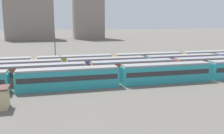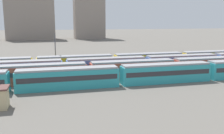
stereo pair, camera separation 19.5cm
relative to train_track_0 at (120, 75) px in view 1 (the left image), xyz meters
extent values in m
plane|color=#666059|center=(-16.55, 7.80, -1.90)|extent=(600.00, 600.00, 0.00)
cube|color=teal|center=(-9.45, 0.00, -0.20)|extent=(18.00, 3.00, 3.40)
cube|color=#2D2D33|center=(-9.45, 0.00, 0.20)|extent=(17.20, 3.06, 0.90)
cube|color=#939399|center=(-9.45, 0.00, 1.67)|extent=(17.60, 2.70, 0.35)
cube|color=teal|center=(9.45, 0.00, -0.20)|extent=(18.00, 3.00, 3.40)
cube|color=#2D2D33|center=(9.45, 0.00, 0.20)|extent=(17.20, 3.06, 0.90)
cube|color=#939399|center=(9.45, 0.00, 1.67)|extent=(17.60, 2.70, 0.35)
cube|color=#BC4C38|center=(-14.52, 5.20, -0.20)|extent=(18.00, 3.00, 3.40)
cube|color=#2D2D33|center=(-14.52, 5.20, 0.20)|extent=(17.20, 3.06, 0.90)
cube|color=#939399|center=(-14.52, 5.20, 1.67)|extent=(17.60, 2.70, 0.35)
cube|color=#BC4C38|center=(4.38, 5.20, -0.20)|extent=(18.00, 3.00, 3.40)
cube|color=#2D2D33|center=(4.38, 5.20, 0.20)|extent=(17.20, 3.06, 0.90)
cube|color=#939399|center=(4.38, 5.20, 1.67)|extent=(17.60, 2.70, 0.35)
cube|color=#BC4C38|center=(23.28, 5.20, -0.20)|extent=(18.00, 3.00, 3.40)
cube|color=#2D2D33|center=(23.28, 5.20, 0.20)|extent=(17.20, 3.06, 0.90)
cube|color=#939399|center=(23.28, 5.20, 1.67)|extent=(17.60, 2.70, 0.35)
cube|color=#4C70BC|center=(-18.98, 10.40, -0.20)|extent=(18.00, 3.00, 3.40)
cube|color=#2D2D33|center=(-18.98, 10.40, 0.20)|extent=(17.20, 3.06, 0.90)
cube|color=#939399|center=(-18.98, 10.40, 1.67)|extent=(17.60, 2.70, 0.35)
cube|color=#4C70BC|center=(-0.08, 10.40, -0.20)|extent=(18.00, 3.00, 3.40)
cube|color=#2D2D33|center=(-0.08, 10.40, 0.20)|extent=(17.20, 3.06, 0.90)
cube|color=#939399|center=(-0.08, 10.40, 1.67)|extent=(17.60, 2.70, 0.35)
cube|color=#4C70BC|center=(18.82, 10.40, -0.20)|extent=(18.00, 3.00, 3.40)
cube|color=#2D2D33|center=(18.82, 10.40, 0.20)|extent=(17.20, 3.06, 0.90)
cube|color=#939399|center=(18.82, 10.40, 1.67)|extent=(17.60, 2.70, 0.35)
cube|color=yellow|center=(-6.58, 15.60, -0.20)|extent=(18.00, 3.00, 3.40)
cube|color=#2D2D33|center=(-6.58, 15.60, 0.20)|extent=(17.20, 3.06, 0.90)
cube|color=#939399|center=(-6.58, 15.60, 1.67)|extent=(17.60, 2.70, 0.35)
cube|color=yellow|center=(12.32, 15.60, -0.20)|extent=(18.00, 3.00, 3.40)
cube|color=#2D2D33|center=(12.32, 15.60, 0.20)|extent=(17.20, 3.06, 0.90)
cube|color=#939399|center=(12.32, 15.60, 1.67)|extent=(17.60, 2.70, 0.35)
cube|color=yellow|center=(31.22, 15.60, -0.20)|extent=(18.00, 3.00, 3.40)
cube|color=#2D2D33|center=(31.22, 15.60, 0.20)|extent=(17.20, 3.06, 0.90)
cube|color=#939399|center=(31.22, 15.60, 1.67)|extent=(17.60, 2.70, 0.35)
cylinder|color=#4C4C51|center=(-11.11, 18.87, 2.57)|extent=(0.24, 0.24, 8.94)
cube|color=#47474C|center=(-11.11, 18.87, 6.44)|extent=(0.16, 3.20, 0.16)
cube|color=gray|center=(-23.40, 126.16, 12.40)|extent=(29.67, 16.18, 28.60)
cube|color=gray|center=(14.21, 126.16, 15.79)|extent=(19.92, 13.69, 35.40)
camera|label=1|loc=(-12.60, -43.54, 9.99)|focal=39.83mm
camera|label=2|loc=(-12.41, -43.58, 9.99)|focal=39.83mm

